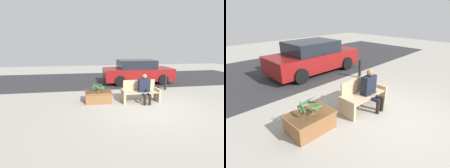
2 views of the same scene
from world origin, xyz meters
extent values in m
plane|color=#9E998E|center=(0.00, 0.00, 0.00)|extent=(30.00, 30.00, 0.00)
cube|color=#2D2D30|center=(0.00, 6.01, 0.00)|extent=(20.00, 6.00, 0.01)
cube|color=tan|center=(-0.90, 0.81, 0.27)|extent=(0.09, 0.56, 0.53)
cube|color=tan|center=(0.58, 0.81, 0.27)|extent=(0.09, 0.56, 0.53)
cube|color=tan|center=(-0.16, 0.81, 0.41)|extent=(1.39, 0.52, 0.04)
cube|color=tan|center=(-0.16, 1.07, 0.66)|extent=(1.39, 0.04, 0.45)
cube|color=black|center=(-0.04, 0.77, 0.71)|extent=(0.46, 0.22, 0.55)
sphere|color=#8C6647|center=(-0.04, 0.75, 1.08)|extent=(0.19, 0.19, 0.19)
cylinder|color=black|center=(-0.15, 0.55, 0.38)|extent=(0.11, 0.43, 0.11)
cylinder|color=black|center=(0.06, 0.55, 0.38)|extent=(0.11, 0.43, 0.11)
cylinder|color=black|center=(-0.15, 0.34, 0.22)|extent=(0.10, 0.10, 0.44)
cylinder|color=black|center=(0.06, 0.34, 0.22)|extent=(0.10, 0.10, 0.44)
cube|color=black|center=(-0.04, 0.54, 0.53)|extent=(0.07, 0.09, 0.12)
cube|color=brown|center=(-1.91, 1.06, 0.22)|extent=(1.04, 0.72, 0.45)
cube|color=brown|center=(-1.91, 1.06, 0.43)|extent=(1.09, 0.77, 0.04)
cylinder|color=brown|center=(-1.91, 1.06, 0.53)|extent=(0.16, 0.16, 0.16)
cone|color=#2D6B33|center=(-1.72, 1.10, 0.66)|extent=(0.14, 0.40, 0.16)
cone|color=#2D6B33|center=(-1.81, 1.20, 0.71)|extent=(0.34, 0.26, 0.24)
cone|color=#2D6B33|center=(-1.91, 1.24, 0.66)|extent=(0.39, 0.06, 0.16)
cone|color=#2D6B33|center=(-2.07, 1.15, 0.67)|extent=(0.26, 0.36, 0.18)
cone|color=#2D6B33|center=(-2.08, 1.09, 0.69)|extent=(0.13, 0.39, 0.21)
cone|color=#2D6B33|center=(-1.99, 0.92, 0.72)|extent=(0.34, 0.24, 0.27)
cone|color=#2D6B33|center=(-1.87, 0.87, 0.65)|extent=(0.40, 0.14, 0.14)
cone|color=#2D6B33|center=(-1.81, 0.93, 0.72)|extent=(0.33, 0.27, 0.26)
cube|color=maroon|center=(0.91, 4.59, 0.56)|extent=(4.24, 1.80, 0.73)
cube|color=black|center=(0.80, 4.59, 1.19)|extent=(2.21, 1.66, 0.52)
cylinder|color=black|center=(2.22, 3.69, 0.31)|extent=(0.62, 0.18, 0.62)
cylinder|color=black|center=(2.22, 5.49, 0.31)|extent=(0.62, 0.18, 0.62)
cylinder|color=black|center=(-0.41, 3.69, 0.31)|extent=(0.62, 0.18, 0.62)
cylinder|color=black|center=(-0.41, 5.49, 0.31)|extent=(0.62, 0.18, 0.62)
cylinder|color=black|center=(1.80, 2.55, 0.34)|extent=(0.12, 0.12, 0.68)
sphere|color=black|center=(1.80, 2.55, 0.71)|extent=(0.13, 0.13, 0.13)
camera|label=1|loc=(-2.51, -5.89, 2.28)|focal=28.00mm
camera|label=2|loc=(-3.89, -1.89, 2.63)|focal=28.00mm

